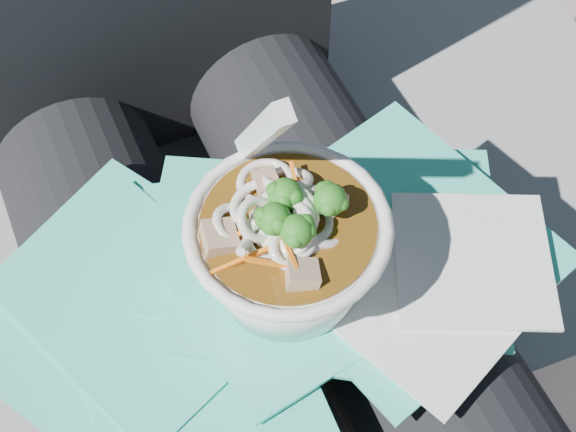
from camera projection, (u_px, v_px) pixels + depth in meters
name	position (u px, v px, depth m)	size (l,w,h in m)	color
stone_ledge	(222.00, 324.00, 0.99)	(1.00, 0.50, 0.45)	slate
lap	(264.00, 319.00, 0.66)	(0.34, 0.48, 0.15)	black
person_body	(221.00, 216.00, 0.68)	(0.34, 0.94, 0.99)	black
plastic_bag	(262.00, 285.00, 0.59)	(0.46, 0.33, 0.02)	#2EC2A8
napkins	(444.00, 284.00, 0.57)	(0.20, 0.17, 0.01)	silver
udon_bowl	(288.00, 244.00, 0.54)	(0.15, 0.15, 0.19)	white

